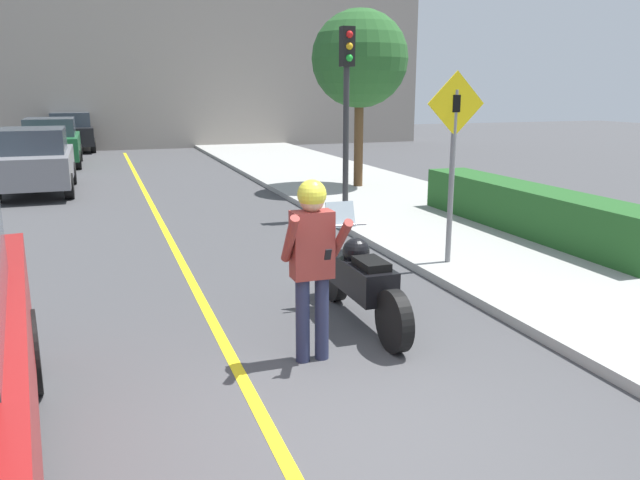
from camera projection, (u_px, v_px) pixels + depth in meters
name	position (u px, v px, depth m)	size (l,w,h in m)	color
ground_plane	(355.00, 438.00, 4.85)	(80.00, 80.00, 0.00)	#424244
sidewalk_curb	(533.00, 254.00, 10.07)	(4.40, 44.00, 0.12)	#9E9E99
road_center_line	(178.00, 256.00, 10.14)	(0.12, 36.00, 0.01)	yellow
building_backdrop	(128.00, 36.00, 27.49)	(28.00, 1.20, 9.88)	gray
motorcycle	(361.00, 280.00, 7.15)	(0.62, 2.37, 1.31)	black
person_biker	(312.00, 251.00, 5.99)	(0.59, 0.49, 1.82)	#282D4C
crossing_sign	(453.00, 150.00, 8.97)	(0.91, 0.08, 2.78)	slate
traffic_light	(347.00, 86.00, 12.42)	(0.26, 0.30, 3.72)	#2D2D30
hedge_row	(530.00, 210.00, 11.28)	(0.90, 5.91, 0.81)	#235623
street_tree	(360.00, 59.00, 15.99)	(2.48, 2.48, 4.53)	brown
parked_car_grey	(34.00, 160.00, 16.14)	(1.88, 4.20, 1.68)	black
parked_car_green	(52.00, 142.00, 21.84)	(1.88, 4.20, 1.68)	black
parked_car_black	(72.00, 131.00, 27.37)	(1.88, 4.20, 1.68)	black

